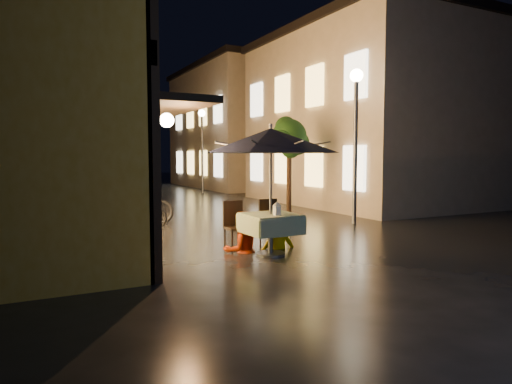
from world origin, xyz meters
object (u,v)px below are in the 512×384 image
patio_umbrella (271,141)px  person_yellow (277,213)px  table_lantern (277,208)px  bicycle_0 (135,213)px  streetlamp_near (356,118)px  person_orange (241,213)px  cafe_table (271,224)px

patio_umbrella → person_yellow: 1.58m
table_lantern → bicycle_0: bearing=109.5°
person_yellow → streetlamp_near: bearing=-147.1°
table_lantern → person_orange: size_ratio=0.16×
cafe_table → table_lantern: size_ratio=3.96×
cafe_table → person_yellow: (0.43, 0.51, 0.13)m
streetlamp_near → person_yellow: size_ratio=2.95×
table_lantern → person_yellow: bearing=60.1°
patio_umbrella → cafe_table: bearing=-153.4°
table_lantern → bicycle_0: table_lantern is taller
bicycle_0 → table_lantern: bearing=-142.1°
cafe_table → bicycle_0: 4.54m
streetlamp_near → cafe_table: size_ratio=4.27×
patio_umbrella → table_lantern: (-0.00, -0.24, -1.23)m
streetlamp_near → cafe_table: bearing=-148.3°
streetlamp_near → person_orange: (-4.39, -1.96, -2.15)m
cafe_table → person_orange: bearing=124.6°
streetlamp_near → patio_umbrella: 4.80m
person_orange → person_yellow: size_ratio=1.07×
person_yellow → bicycle_0: bearing=-57.4°
bicycle_0 → person_yellow: bearing=-133.2°
streetlamp_near → patio_umbrella: streetlamp_near is taller
person_orange → person_yellow: 0.80m
table_lantern → person_yellow: person_yellow is taller
patio_umbrella → bicycle_0: (-1.59, 4.25, -1.73)m
patio_umbrella → bicycle_0: size_ratio=1.61×
table_lantern → person_orange: bearing=115.4°
cafe_table → bicycle_0: (-1.59, 4.25, -0.17)m
streetlamp_near → person_orange: 5.27m
person_orange → bicycle_0: size_ratio=0.97×
cafe_table → patio_umbrella: patio_umbrella is taller
streetlamp_near → bicycle_0: size_ratio=2.68×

